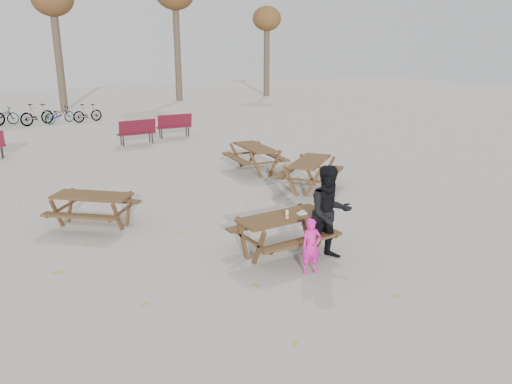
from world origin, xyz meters
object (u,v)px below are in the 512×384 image
food_tray (302,213)px  picnic_table_east (310,174)px  child (311,246)px  picnic_table_north (93,210)px  picnic_table_far (255,159)px  main_picnic_table (283,225)px  adult (329,213)px  soda_bottle (287,215)px

food_tray → picnic_table_east: size_ratio=0.09×
food_tray → child: child is taller
picnic_table_north → picnic_table_far: size_ratio=0.91×
main_picnic_table → picnic_table_north: size_ratio=1.04×
adult → food_tray: bearing=125.1°
soda_bottle → adult: adult is taller
main_picnic_table → adult: (0.57, -0.69, 0.33)m
main_picnic_table → child: size_ratio=1.75×
child → picnic_table_north: child is taller
picnic_table_east → picnic_table_far: size_ratio=1.00×
soda_bottle → picnic_table_north: (-2.74, 3.66, -0.48)m
child → main_picnic_table: bearing=96.3°
main_picnic_table → food_tray: size_ratio=10.00×
adult → picnic_table_north: bearing=143.2°
picnic_table_far → main_picnic_table: bearing=160.3°
soda_bottle → main_picnic_table: bearing=80.1°
picnic_table_east → soda_bottle: bearing=-169.5°
picnic_table_north → picnic_table_far: (5.73, 2.28, 0.04)m
adult → soda_bottle: bearing=153.4°
main_picnic_table → picnic_table_north: main_picnic_table is taller
picnic_table_east → child: bearing=-163.9°
soda_bottle → picnic_table_far: size_ratio=0.09×
main_picnic_table → adult: 0.95m
picnic_table_north → picnic_table_east: bearing=40.1°
adult → child: bearing=-139.9°
picnic_table_east → picnic_table_north: 6.01m
picnic_table_north → child: bearing=-17.2°
picnic_table_north → soda_bottle: bearing=-11.1°
main_picnic_table → soda_bottle: size_ratio=10.59×
main_picnic_table → child: (-0.09, -1.00, -0.07)m
picnic_table_east → picnic_table_north: picnic_table_east is taller
adult → picnic_table_north: (-3.34, 4.19, -0.55)m
main_picnic_table → picnic_table_far: (2.96, 5.79, -0.18)m
main_picnic_table → picnic_table_east: (3.24, 3.30, -0.18)m
child → adult: adult is taller
adult → picnic_table_far: adult is taller
picnic_table_east → food_tray: bearing=-166.2°
food_tray → picnic_table_far: (2.60, 5.91, -0.38)m
food_tray → soda_bottle: bearing=-174.4°
adult → picnic_table_east: 4.82m
main_picnic_table → picnic_table_far: 6.50m
main_picnic_table → child: child is taller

